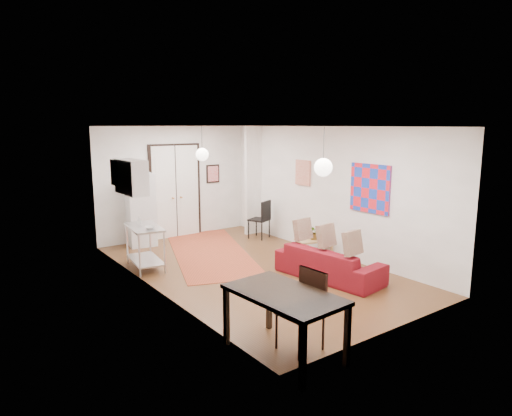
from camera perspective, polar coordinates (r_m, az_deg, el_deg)
floor at (r=9.50m, az=-0.48°, el=-7.61°), size 7.00×7.00×0.00m
ceiling at (r=9.04m, az=-0.51°, el=10.16°), size 4.20×7.00×0.02m
wall_back at (r=12.15m, az=-10.14°, el=3.20°), size 4.20×0.02×2.90m
wall_front at (r=6.68m, az=17.24°, el=-2.95°), size 4.20×0.02×2.90m
wall_left at (r=8.14m, az=-12.62°, el=-0.39°), size 0.02×7.00×2.90m
wall_right at (r=10.50m, az=8.88°, el=2.13°), size 0.02×7.00×2.90m
double_doors at (r=12.14m, az=-10.01°, el=2.01°), size 1.44×0.06×2.50m
stub_partition at (r=12.28m, az=-0.37°, el=3.44°), size 0.50×0.10×2.90m
wall_cabinet at (r=9.52m, az=-15.35°, el=3.77°), size 0.35×1.00×0.70m
painting_popart at (r=9.62m, az=14.05°, el=2.39°), size 0.05×1.00×1.00m
painting_abstract at (r=11.02m, az=5.90°, el=4.42°), size 0.05×0.50×0.60m
poster_back at (r=12.65m, az=-5.40°, el=4.28°), size 0.40×0.03×0.50m
print_left at (r=9.93m, az=-17.20°, el=4.23°), size 0.03×0.44×0.54m
pendant_back at (r=10.75m, az=-6.75°, el=6.67°), size 0.30×0.30×0.80m
pendant_front at (r=7.53m, az=8.40°, el=5.05°), size 0.30×0.30×0.80m
kilim_rug at (r=10.76m, az=-5.82°, el=-5.47°), size 2.98×4.60×0.01m
sofa at (r=8.97m, az=9.13°, el=-6.78°), size 1.12×2.22×0.62m
coffee_table at (r=10.50m, az=7.28°, el=-4.17°), size 0.90×0.65×0.36m
potted_plant at (r=10.44m, az=7.31°, el=-2.98°), size 0.38×0.35×0.35m
kitchen_counter at (r=9.68m, az=-13.72°, el=-4.07°), size 0.73×1.23×0.89m
bowl at (r=9.33m, az=-13.11°, el=-2.41°), size 0.27×0.27×0.05m
soap_bottle at (r=9.82m, az=-14.38°, el=-1.44°), size 0.11×0.11×0.18m
fridge at (r=11.48m, az=-14.24°, el=-0.20°), size 0.71×0.71×1.78m
dining_table at (r=5.89m, az=3.52°, el=-11.36°), size 0.98×1.60×0.85m
dining_chair_near at (r=6.18m, az=4.87°, el=-11.72°), size 0.54×0.73×1.05m
dining_chair_far at (r=6.18m, az=4.87°, el=-11.72°), size 0.54×0.73×1.05m
black_side_chair at (r=11.96m, az=0.10°, el=-0.93°), size 0.60×0.62×1.00m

